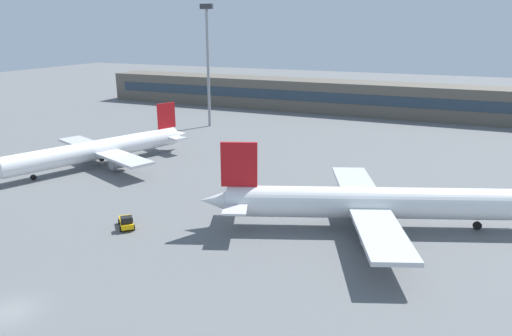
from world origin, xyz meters
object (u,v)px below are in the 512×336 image
at_px(baggage_tug_yellow, 126,222).
at_px(airplane_near, 377,203).
at_px(airplane_mid, 96,150).
at_px(floodlight_tower_west, 208,58).

bearing_deg(baggage_tug_yellow, airplane_near, 23.16).
relative_size(airplane_near, airplane_mid, 1.12).
distance_m(baggage_tug_yellow, floodlight_tower_west, 65.15).
bearing_deg(baggage_tug_yellow, floodlight_tower_west, 109.06).
relative_size(airplane_near, baggage_tug_yellow, 11.57).
height_order(baggage_tug_yellow, floodlight_tower_west, floodlight_tower_west).
relative_size(baggage_tug_yellow, floodlight_tower_west, 0.12).
distance_m(airplane_near, airplane_mid, 51.46).
height_order(airplane_mid, floodlight_tower_west, floodlight_tower_west).
bearing_deg(baggage_tug_yellow, airplane_mid, 137.80).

